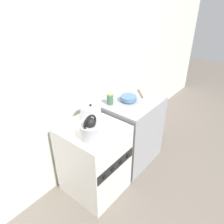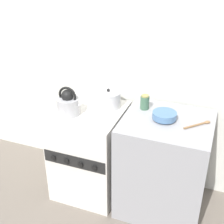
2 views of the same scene
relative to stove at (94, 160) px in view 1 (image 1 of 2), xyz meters
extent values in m
plane|color=#70665B|center=(0.00, -0.31, -0.42)|extent=(12.00, 12.00, 0.00)
cube|color=silver|center=(0.00, 0.40, 0.83)|extent=(7.00, 0.06, 2.50)
cube|color=silver|center=(0.00, 0.00, 0.00)|extent=(0.58, 0.62, 0.84)
cube|color=black|center=(0.00, -0.31, 0.10)|extent=(0.55, 0.01, 0.11)
cylinder|color=black|center=(-0.19, -0.32, 0.10)|extent=(0.04, 0.02, 0.04)
cylinder|color=black|center=(-0.06, -0.32, 0.10)|extent=(0.04, 0.02, 0.04)
cylinder|color=black|center=(0.06, -0.32, 0.10)|extent=(0.04, 0.02, 0.04)
cylinder|color=black|center=(0.19, -0.32, 0.10)|extent=(0.04, 0.02, 0.04)
cube|color=#99999E|center=(0.68, 0.01, 0.02)|extent=(0.71, 0.64, 0.87)
cylinder|color=#B2B2B7|center=(-0.13, -0.11, 0.49)|extent=(0.19, 0.19, 0.15)
sphere|color=black|center=(-0.13, -0.11, 0.59)|extent=(0.10, 0.10, 0.10)
torus|color=black|center=(-0.13, -0.11, 0.59)|extent=(0.16, 0.02, 0.16)
cone|color=#B2B2B7|center=(-0.04, -0.11, 0.51)|extent=(0.09, 0.04, 0.07)
cylinder|color=silver|center=(0.13, 0.14, 0.48)|extent=(0.21, 0.21, 0.13)
cylinder|color=silver|center=(0.13, 0.14, 0.56)|extent=(0.22, 0.22, 0.01)
sphere|color=black|center=(0.13, 0.14, 0.58)|extent=(0.03, 0.03, 0.03)
cylinder|color=#4C729E|center=(0.65, 0.02, 0.46)|extent=(0.09, 0.09, 0.01)
cylinder|color=#4C729E|center=(0.65, 0.02, 0.49)|extent=(0.19, 0.19, 0.05)
cylinder|color=#3F664C|center=(0.45, 0.14, 0.51)|extent=(0.07, 0.07, 0.11)
cylinder|color=#998C4C|center=(0.45, 0.14, 0.57)|extent=(0.06, 0.06, 0.01)
cylinder|color=olive|center=(0.88, -0.01, 0.46)|extent=(0.14, 0.15, 0.02)
ellipsoid|color=olive|center=(0.97, 0.08, 0.46)|extent=(0.06, 0.06, 0.02)
camera|label=1|loc=(-1.27, -1.29, 1.65)|focal=35.00mm
camera|label=2|loc=(1.02, -2.12, 1.67)|focal=50.00mm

